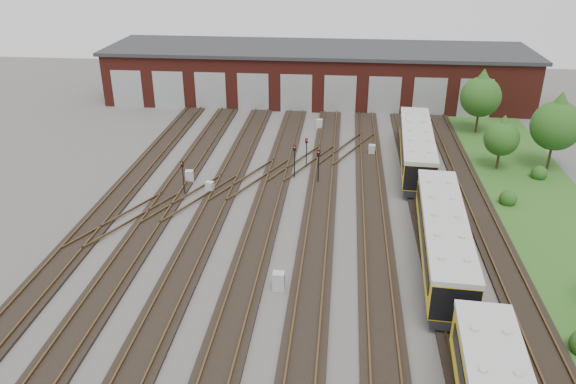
# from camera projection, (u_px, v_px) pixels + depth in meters

# --- Properties ---
(ground) EXTENTS (120.00, 120.00, 0.00)m
(ground) POSITION_uv_depth(u_px,v_px,m) (279.00, 277.00, 34.41)
(ground) COLOR #494644
(ground) RESTS_ON ground
(track_network) EXTENTS (30.40, 70.00, 0.33)m
(track_network) POSITION_uv_depth(u_px,v_px,m) (278.00, 270.00, 34.91)
(track_network) COLOR black
(track_network) RESTS_ON ground
(maintenance_shed) EXTENTS (51.00, 12.50, 6.35)m
(maintenance_shed) POSITION_uv_depth(u_px,v_px,m) (317.00, 73.00, 69.02)
(maintenance_shed) COLOR #541C15
(maintenance_shed) RESTS_ON ground
(grass_verge) EXTENTS (8.00, 55.00, 0.05)m
(grass_verge) POSITION_uv_depth(u_px,v_px,m) (549.00, 216.00, 41.65)
(grass_verge) COLOR #254A18
(grass_verge) RESTS_ON ground
(metro_train) EXTENTS (3.52, 46.72, 3.01)m
(metro_train) POSITION_uv_depth(u_px,v_px,m) (443.00, 237.00, 35.05)
(metro_train) COLOR black
(metro_train) RESTS_ON ground
(signal_mast_0) EXTENTS (0.24, 0.23, 2.90)m
(signal_mast_0) POSITION_uv_depth(u_px,v_px,m) (183.00, 174.00, 44.12)
(signal_mast_0) COLOR black
(signal_mast_0) RESTS_ON ground
(signal_mast_1) EXTENTS (0.29, 0.27, 2.98)m
(signal_mast_1) POSITION_uv_depth(u_px,v_px,m) (318.00, 162.00, 46.16)
(signal_mast_1) COLOR black
(signal_mast_1) RESTS_ON ground
(signal_mast_2) EXTENTS (0.25, 0.24, 2.67)m
(signal_mast_2) POSITION_uv_depth(u_px,v_px,m) (306.00, 149.00, 49.53)
(signal_mast_2) COLOR black
(signal_mast_2) RESTS_ON ground
(signal_mast_3) EXTENTS (0.24, 0.23, 2.89)m
(signal_mast_3) POSITION_uv_depth(u_px,v_px,m) (295.00, 157.00, 47.37)
(signal_mast_3) COLOR black
(signal_mast_3) RESTS_ON ground
(relay_cabinet_0) EXTENTS (0.68, 0.61, 0.98)m
(relay_cabinet_0) POSITION_uv_depth(u_px,v_px,m) (210.00, 187.00, 45.09)
(relay_cabinet_0) COLOR #ACAEB2
(relay_cabinet_0) RESTS_ON ground
(relay_cabinet_1) EXTENTS (0.73, 0.64, 1.08)m
(relay_cabinet_1) POSITION_uv_depth(u_px,v_px,m) (190.00, 177.00, 46.93)
(relay_cabinet_1) COLOR #ACAEB2
(relay_cabinet_1) RESTS_ON ground
(relay_cabinet_2) EXTENTS (0.70, 0.58, 1.15)m
(relay_cabinet_2) POSITION_uv_depth(u_px,v_px,m) (279.00, 281.00, 32.96)
(relay_cabinet_2) COLOR #ACAEB2
(relay_cabinet_2) RESTS_ON ground
(relay_cabinet_3) EXTENTS (0.69, 0.59, 1.08)m
(relay_cabinet_3) POSITION_uv_depth(u_px,v_px,m) (319.00, 124.00, 59.47)
(relay_cabinet_3) COLOR #ACAEB2
(relay_cabinet_3) RESTS_ON ground
(relay_cabinet_4) EXTENTS (0.64, 0.55, 1.00)m
(relay_cabinet_4) POSITION_uv_depth(u_px,v_px,m) (372.00, 150.00, 52.68)
(relay_cabinet_4) COLOR #ACAEB2
(relay_cabinet_4) RESTS_ON ground
(tree_0) EXTENTS (4.07, 4.07, 6.74)m
(tree_0) POSITION_uv_depth(u_px,v_px,m) (481.00, 92.00, 56.75)
(tree_0) COLOR #352718
(tree_0) RESTS_ON ground
(tree_1) EXTENTS (3.02, 3.02, 5.00)m
(tree_1) POSITION_uv_depth(u_px,v_px,m) (502.00, 135.00, 48.46)
(tree_1) COLOR #352718
(tree_1) RESTS_ON ground
(tree_2) EXTENTS (4.26, 4.26, 7.05)m
(tree_2) POSITION_uv_depth(u_px,v_px,m) (557.00, 120.00, 47.86)
(tree_2) COLOR #352718
(tree_2) RESTS_ON ground
(bush_1) EXTENTS (1.33, 1.33, 1.33)m
(bush_1) POSITION_uv_depth(u_px,v_px,m) (509.00, 196.00, 43.18)
(bush_1) COLOR #1C4714
(bush_1) RESTS_ON ground
(bush_2) EXTENTS (1.34, 1.34, 1.34)m
(bush_2) POSITION_uv_depth(u_px,v_px,m) (539.00, 171.00, 47.65)
(bush_2) COLOR #1C4714
(bush_2) RESTS_ON ground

